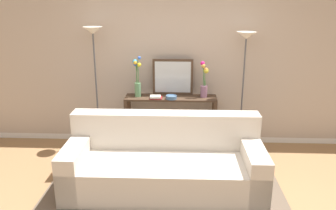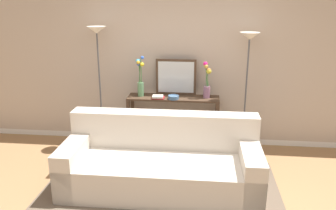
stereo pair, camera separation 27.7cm
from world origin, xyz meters
TOP-DOWN VIEW (x-y plane):
  - back_wall at (0.00, 2.12)m, footprint 12.00×0.15m
  - area_rug at (-0.09, 0.45)m, footprint 2.88×1.88m
  - couch at (-0.09, 0.62)m, footprint 2.37×0.98m
  - console_table at (-0.06, 1.79)m, footprint 1.38×0.35m
  - floor_lamp_left at (-1.17, 1.75)m, footprint 0.28×0.28m
  - floor_lamp_right at (1.01, 1.75)m, footprint 0.28×0.28m
  - wall_mirror at (-0.03, 1.94)m, footprint 0.61×0.02m
  - vase_tall_flowers at (-0.56, 1.80)m, footprint 0.13×0.10m
  - vase_short_flowers at (0.44, 1.81)m, footprint 0.12×0.12m
  - fruit_bowl at (-0.04, 1.69)m, footprint 0.16×0.16m
  - book_stack at (-0.28, 1.70)m, footprint 0.18×0.17m
  - book_row_under_console at (-0.37, 1.79)m, footprint 0.50×0.18m

SIDE VIEW (x-z plane):
  - area_rug at x=-0.09m, z-range 0.00..0.01m
  - book_row_under_console at x=-0.37m, z-range -0.01..0.12m
  - couch at x=-0.09m, z-range -0.13..0.75m
  - console_table at x=-0.06m, z-range 0.16..0.99m
  - book_stack at x=-0.28m, z-range 0.83..0.87m
  - fruit_bowl at x=-0.04m, z-range 0.83..0.88m
  - vase_short_flowers at x=0.44m, z-range 0.79..1.33m
  - vase_tall_flowers at x=-0.56m, z-range 0.79..1.40m
  - wall_mirror at x=-0.03m, z-range 0.83..1.38m
  - back_wall at x=0.00m, z-range 0.00..2.72m
  - floor_lamp_right at x=1.01m, z-range 0.52..2.32m
  - floor_lamp_left at x=-1.17m, z-range 0.53..2.40m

